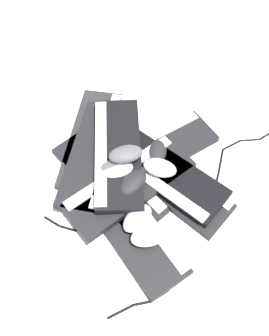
% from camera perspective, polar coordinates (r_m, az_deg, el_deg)
% --- Properties ---
extents(ground_plane, '(3.20, 3.20, 0.00)m').
position_cam_1_polar(ground_plane, '(1.28, -0.24, -0.71)').
color(ground_plane, white).
extents(keyboard_0, '(0.39, 0.44, 0.03)m').
position_cam_1_polar(keyboard_0, '(1.36, -6.45, 4.52)').
color(keyboard_0, '#232326').
rests_on(keyboard_0, ground).
extents(keyboard_1, '(0.45, 0.17, 0.03)m').
position_cam_1_polar(keyboard_1, '(1.26, -4.01, -1.73)').
color(keyboard_1, black).
rests_on(keyboard_1, ground).
extents(keyboard_2, '(0.46, 0.22, 0.03)m').
position_cam_1_polar(keyboard_2, '(1.18, -0.58, -8.99)').
color(keyboard_2, black).
rests_on(keyboard_2, ground).
extents(keyboard_3, '(0.45, 0.19, 0.03)m').
position_cam_1_polar(keyboard_3, '(1.25, 5.31, -2.15)').
color(keyboard_3, black).
rests_on(keyboard_3, ground).
extents(keyboard_4, '(0.23, 0.46, 0.03)m').
position_cam_1_polar(keyboard_4, '(1.32, 3.41, 2.57)').
color(keyboard_4, black).
rests_on(keyboard_4, ground).
extents(keyboard_5, '(0.38, 0.44, 0.03)m').
position_cam_1_polar(keyboard_5, '(1.28, -6.13, 2.12)').
color(keyboard_5, black).
rests_on(keyboard_5, keyboard_0).
extents(keyboard_6, '(0.46, 0.20, 0.03)m').
position_cam_1_polar(keyboard_6, '(1.24, 4.35, -0.53)').
color(keyboard_6, black).
rests_on(keyboard_6, keyboard_3).
extents(keyboard_7, '(0.43, 0.40, 0.03)m').
position_cam_1_polar(keyboard_7, '(1.24, -2.66, 2.48)').
color(keyboard_7, black).
rests_on(keyboard_7, keyboard_5).
extents(keyboard_8, '(0.19, 0.45, 0.03)m').
position_cam_1_polar(keyboard_8, '(1.21, -0.71, -2.58)').
color(keyboard_8, black).
rests_on(keyboard_8, keyboard_1).
extents(mouse_0, '(0.11, 0.13, 0.04)m').
position_cam_1_polar(mouse_0, '(1.20, -2.75, -0.26)').
color(mouse_0, silver).
rests_on(mouse_0, keyboard_8).
extents(mouse_1, '(0.11, 0.13, 0.04)m').
position_cam_1_polar(mouse_1, '(1.19, -1.36, 2.11)').
color(mouse_1, '#4C4C51').
rests_on(mouse_1, keyboard_7).
extents(mouse_2, '(0.13, 0.11, 0.04)m').
position_cam_1_polar(mouse_2, '(1.20, 3.87, 0.05)').
color(mouse_2, '#B7B7BC').
rests_on(mouse_2, keyboard_6).
extents(mouse_3, '(0.11, 0.13, 0.04)m').
position_cam_1_polar(mouse_3, '(1.13, 2.18, -10.30)').
color(mouse_3, silver).
rests_on(mouse_3, keyboard_2).
extents(mouse_4, '(0.12, 0.13, 0.04)m').
position_cam_1_polar(mouse_4, '(1.20, -2.99, -0.11)').
color(mouse_4, '#4C4C51').
rests_on(mouse_4, keyboard_8).
extents(mouse_5, '(0.08, 0.12, 0.04)m').
position_cam_1_polar(mouse_5, '(1.15, 0.45, -7.67)').
color(mouse_5, '#B7B7BC').
rests_on(mouse_5, keyboard_2).
extents(mouse_6, '(0.12, 0.13, 0.04)m').
position_cam_1_polar(mouse_6, '(1.27, 3.45, 2.36)').
color(mouse_6, black).
rests_on(mouse_6, keyboard_4).
extents(mouse_7, '(0.08, 0.12, 0.04)m').
position_cam_1_polar(mouse_7, '(1.17, -0.24, -2.23)').
color(mouse_7, black).
rests_on(mouse_7, keyboard_8).
extents(cable_0, '(0.17, 0.89, 0.01)m').
position_cam_1_polar(cable_0, '(1.45, 19.68, 4.38)').
color(cable_0, black).
rests_on(cable_0, ground).
extents(cable_1, '(0.44, 0.26, 0.01)m').
position_cam_1_polar(cable_1, '(1.16, -1.52, -12.24)').
color(cable_1, black).
rests_on(cable_1, ground).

